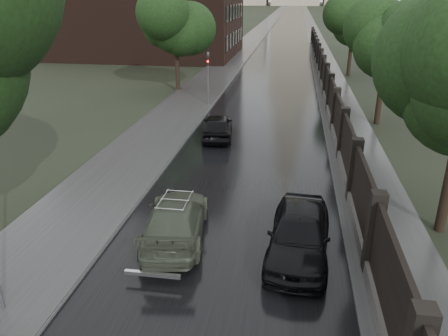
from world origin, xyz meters
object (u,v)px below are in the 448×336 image
tree_left_far (176,28)px  hatchback_left (217,126)px  tree_right_b (387,46)px  car_right_near (299,234)px  volga_sedan (176,219)px  traffic_light (208,74)px  tree_right_c (353,26)px

tree_left_far → hatchback_left: (5.70, -12.63, -4.52)m
tree_right_b → car_right_near: size_ratio=1.46×
hatchback_left → volga_sedan: bearing=85.4°
tree_right_b → traffic_light: 12.44m
tree_left_far → volga_sedan: tree_left_far is taller
volga_sedan → car_right_near: car_right_near is taller
tree_right_c → hatchback_left: (-9.80, -22.63, -4.23)m
traffic_light → tree_right_c: bearing=51.8°
tree_right_b → tree_right_c: bearing=90.0°
volga_sedan → hatchback_left: 11.38m
traffic_light → volga_sedan: traffic_light is taller
tree_right_c → hatchback_left: size_ratio=1.66×
tree_right_b → car_right_near: bearing=-107.1°
traffic_light → volga_sedan: size_ratio=0.81×
hatchback_left → car_right_near: size_ratio=0.88×
car_right_near → tree_left_far: bearing=117.0°
tree_left_far → car_right_near: size_ratio=1.54×
tree_right_b → tree_right_c: same height
volga_sedan → car_right_near: (4.22, -0.46, 0.10)m
traffic_light → hatchback_left: bearing=-75.3°
traffic_light → car_right_near: size_ratio=0.83×
car_right_near → tree_right_b: bearing=76.7°
tree_right_c → hatchback_left: tree_right_c is taller
car_right_near → volga_sedan: bearing=177.6°
tree_right_c → hatchback_left: bearing=-113.4°
traffic_light → hatchback_left: size_ratio=0.95×
hatchback_left → car_right_near: car_right_near is taller
volga_sedan → hatchback_left: hatchback_left is taller
traffic_light → hatchback_left: 8.05m
hatchback_left → tree_right_b: bearing=-161.9°
tree_left_far → tree_right_b: 17.45m
tree_right_c → volga_sedan: bearing=-105.3°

